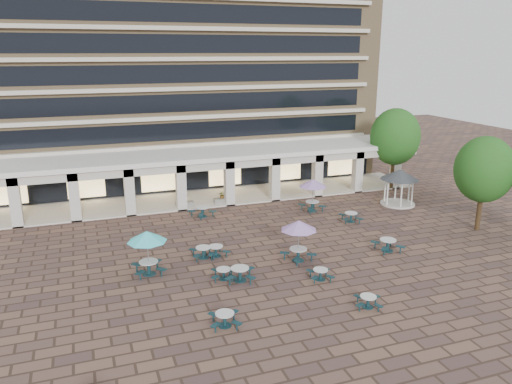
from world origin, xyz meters
TOP-DOWN VIEW (x-y plane):
  - ground at (0.00, 0.00)m, footprint 120.00×120.00m
  - apartment_building at (0.00, 25.47)m, footprint 40.00×15.50m
  - retail_arcade at (0.00, 14.80)m, footprint 42.00×6.60m
  - picnic_table_1 at (-3.81, -6.71)m, footprint 1.75×1.75m
  - picnic_table_2 at (3.79, -7.44)m, footprint 1.78×1.78m
  - picnic_table_3 at (9.16, -1.20)m, footprint 1.93×1.93m
  - picnic_table_4 at (-6.50, 0.46)m, footprint 2.38×2.38m
  - picnic_table_5 at (-2.81, 1.81)m, footprint 1.70×1.70m
  - picnic_table_6 at (2.81, -0.66)m, footprint 2.34×2.34m
  - picnic_table_7 at (2.92, -3.64)m, footprint 1.67×1.67m
  - picnic_table_8 at (-2.44, -1.67)m, footprint 1.72×1.72m
  - picnic_table_9 at (-1.97, 1.81)m, footprint 1.75×1.75m
  - picnic_table_10 at (-1.58, -2.16)m, footprint 2.14×2.14m
  - picnic_table_11 at (8.17, 8.40)m, footprint 2.37×2.37m
  - picnic_table_12 at (-0.91, 10.00)m, footprint 2.28×2.28m
  - picnic_table_13 at (9.85, 4.88)m, footprint 1.95×1.95m
  - gazebo at (16.06, 7.58)m, footprint 3.34×3.34m
  - tree_east_a at (17.93, 0.14)m, footprint 4.27×4.27m
  - tree_east_c at (18.54, 12.18)m, footprint 4.70×4.70m
  - planter_left at (-1.74, 12.90)m, footprint 1.50×0.60m
  - planter_right at (1.60, 12.90)m, footprint 1.50×0.60m

SIDE VIEW (x-z plane):
  - ground at x=0.00m, z-range 0.00..0.00m
  - picnic_table_2 at x=3.79m, z-range 0.06..0.71m
  - picnic_table_7 at x=2.92m, z-range 0.06..0.72m
  - picnic_table_8 at x=-2.44m, z-range 0.06..0.72m
  - planter_right at x=1.60m, z-range -0.15..1.00m
  - picnic_table_1 at x=-3.81m, z-range 0.07..0.78m
  - picnic_table_9 at x=-1.97m, z-range 0.07..0.78m
  - picnic_table_5 at x=-2.81m, z-range 0.07..0.82m
  - picnic_table_13 at x=9.85m, z-range 0.07..0.82m
  - planter_left at x=-1.74m, z-range -0.13..1.10m
  - picnic_table_10 at x=-1.58m, z-range 0.08..0.89m
  - picnic_table_3 at x=9.16m, z-range 0.08..0.91m
  - picnic_table_12 at x=-0.91m, z-range 0.08..0.91m
  - picnic_table_6 at x=2.81m, z-range 0.95..3.65m
  - picnic_table_11 at x=8.17m, z-range 0.95..3.69m
  - picnic_table_4 at x=-6.50m, z-range 0.96..3.71m
  - gazebo at x=16.06m, z-range 0.79..3.89m
  - retail_arcade at x=0.00m, z-range 0.80..5.20m
  - tree_east_a at x=17.93m, z-range 1.09..8.20m
  - tree_east_c at x=18.54m, z-range 1.20..9.04m
  - apartment_building at x=0.00m, z-range 0.00..25.20m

